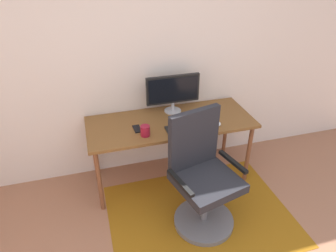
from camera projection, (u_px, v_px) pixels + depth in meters
wall_back at (141, 56)px, 3.08m from camera, size 6.00×0.10×2.60m
area_rug at (200, 214)px, 2.97m from camera, size 1.73×1.29×0.01m
desk at (171, 126)px, 3.11m from camera, size 1.68×0.67×0.73m
monitor at (173, 91)px, 3.13m from camera, size 0.56×0.18×0.41m
keyboard at (187, 127)px, 2.96m from camera, size 0.43×0.13×0.02m
computer_mouse at (217, 123)px, 3.01m from camera, size 0.06×0.10×0.03m
coffee_cup at (145, 131)px, 2.82m from camera, size 0.09×0.09×0.10m
cell_phone at (137, 129)px, 2.94m from camera, size 0.08×0.14×0.01m
office_chair at (202, 182)px, 2.70m from camera, size 0.66×0.62×1.10m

